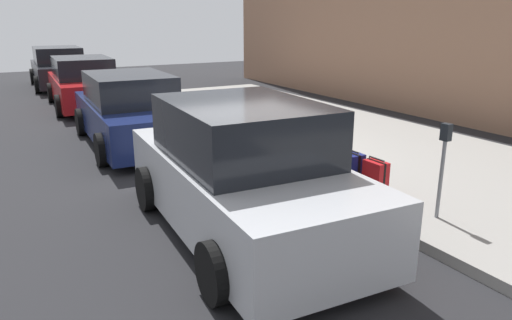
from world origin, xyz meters
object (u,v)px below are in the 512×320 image
(suitcase_navy_1, at_px, (349,171))
(fire_hydrant, at_px, (247,121))
(suitcase_red_0, at_px, (375,180))
(suitcase_teal_2, at_px, (330,164))
(bollard_post, at_px, (226,115))
(parking_meter, at_px, (443,157))
(parked_car_red_2, at_px, (84,84))
(parked_car_charcoal_3, at_px, (59,68))
(suitcase_black_3, at_px, (316,149))
(parked_car_silver_0, at_px, (243,174))
(suitcase_maroon_4, at_px, (293,146))
(suitcase_silver_6, at_px, (263,137))
(parked_car_navy_1, at_px, (131,112))
(suitcase_olive_5, at_px, (281,141))

(suitcase_navy_1, relative_size, fire_hydrant, 0.76)
(suitcase_red_0, relative_size, suitcase_teal_2, 1.07)
(suitcase_red_0, distance_m, bollard_post, 4.59)
(suitcase_navy_1, height_order, parking_meter, parking_meter)
(fire_hydrant, height_order, parking_meter, parking_meter)
(parked_car_red_2, height_order, parked_car_charcoal_3, parked_car_charcoal_3)
(suitcase_black_3, height_order, parked_car_charcoal_3, parked_car_charcoal_3)
(parked_car_silver_0, bearing_deg, suitcase_maroon_4, -47.15)
(parking_meter, relative_size, parked_car_silver_0, 0.29)
(suitcase_silver_6, relative_size, parked_car_red_2, 0.16)
(suitcase_teal_2, bearing_deg, parked_car_silver_0, 111.78)
(suitcase_teal_2, height_order, suitcase_black_3, suitcase_black_3)
(suitcase_navy_1, relative_size, suitcase_teal_2, 1.11)
(suitcase_black_3, bearing_deg, parked_car_charcoal_3, 8.43)
(fire_hydrant, height_order, parked_car_navy_1, parked_car_navy_1)
(parked_car_silver_0, bearing_deg, parked_car_navy_1, 0.00)
(parked_car_charcoal_3, bearing_deg, suitcase_silver_6, -170.98)
(suitcase_black_3, bearing_deg, suitcase_red_0, 177.86)
(parked_car_silver_0, relative_size, parked_car_red_2, 0.95)
(parked_car_silver_0, bearing_deg, parked_car_red_2, 0.00)
(suitcase_navy_1, bearing_deg, suitcase_teal_2, -4.38)
(fire_hydrant, bearing_deg, suitcase_maroon_4, 179.07)
(parked_car_red_2, bearing_deg, suitcase_maroon_4, -166.68)
(bollard_post, height_order, parking_meter, parking_meter)
(suitcase_olive_5, xyz_separation_m, parked_car_silver_0, (-2.42, 2.11, 0.37))
(suitcase_black_3, relative_size, parked_car_navy_1, 0.23)
(suitcase_silver_6, relative_size, fire_hydrant, 0.85)
(suitcase_red_0, distance_m, parked_car_navy_1, 5.78)
(parking_meter, bearing_deg, suitcase_red_0, 14.78)
(suitcase_teal_2, bearing_deg, suitcase_navy_1, 175.62)
(suitcase_navy_1, height_order, suitcase_olive_5, suitcase_olive_5)
(parking_meter, height_order, parked_car_charcoal_3, parked_car_charcoal_3)
(suitcase_teal_2, distance_m, fire_hydrant, 2.90)
(suitcase_red_0, height_order, parking_meter, parking_meter)
(suitcase_olive_5, relative_size, parking_meter, 0.64)
(fire_hydrant, bearing_deg, suitcase_silver_6, 176.60)
(suitcase_navy_1, bearing_deg, parked_car_silver_0, 98.59)
(suitcase_maroon_4, bearing_deg, fire_hydrant, -0.93)
(suitcase_navy_1, relative_size, bollard_post, 0.71)
(bollard_post, bearing_deg, suitcase_maroon_4, -177.24)
(parked_car_navy_1, bearing_deg, suitcase_red_0, -158.99)
(suitcase_teal_2, relative_size, parked_car_silver_0, 0.13)
(parked_car_red_2, bearing_deg, parked_car_charcoal_3, 0.00)
(fire_hydrant, relative_size, parking_meter, 0.67)
(fire_hydrant, bearing_deg, suitcase_olive_5, -178.04)
(suitcase_black_3, distance_m, bollard_post, 3.06)
(suitcase_black_3, distance_m, fire_hydrant, 2.37)
(fire_hydrant, bearing_deg, bollard_post, 12.38)
(suitcase_teal_2, distance_m, suitcase_olive_5, 1.61)
(suitcase_navy_1, height_order, suitcase_silver_6, suitcase_silver_6)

